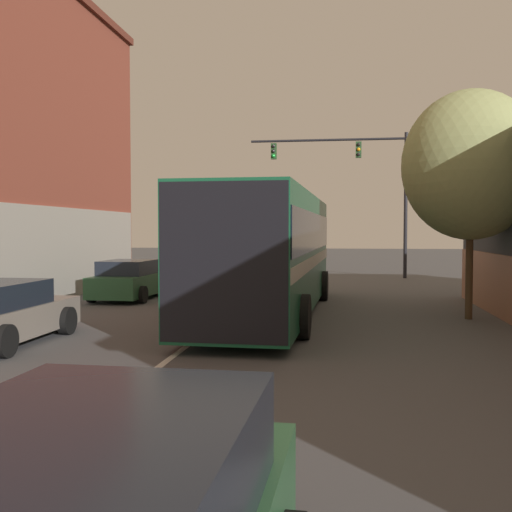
{
  "coord_description": "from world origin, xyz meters",
  "views": [
    {
      "loc": [
        3.17,
        0.88,
        2.4
      ],
      "look_at": [
        0.96,
        16.28,
        1.73
      ],
      "focal_mm": 42.0,
      "sensor_mm": 36.0,
      "label": 1
    }
  ],
  "objects_px": {
    "bus": "(270,248)",
    "street_tree_near": "(471,165)",
    "parked_car_left_near": "(130,280)",
    "parked_car_left_far": "(185,270)",
    "traffic_signal_gantry": "(361,174)"
  },
  "relations": [
    {
      "from": "parked_car_left_far",
      "to": "bus",
      "type": "bearing_deg",
      "value": -156.57
    },
    {
      "from": "parked_car_left_near",
      "to": "street_tree_near",
      "type": "relative_size",
      "value": 0.64
    },
    {
      "from": "bus",
      "to": "traffic_signal_gantry",
      "type": "xyz_separation_m",
      "value": [
        2.96,
        13.86,
        3.32
      ]
    },
    {
      "from": "parked_car_left_far",
      "to": "traffic_signal_gantry",
      "type": "relative_size",
      "value": 0.52
    },
    {
      "from": "traffic_signal_gantry",
      "to": "street_tree_near",
      "type": "xyz_separation_m",
      "value": [
        2.45,
        -13.97,
        -1.08
      ]
    },
    {
      "from": "parked_car_left_far",
      "to": "traffic_signal_gantry",
      "type": "xyz_separation_m",
      "value": [
        8.03,
        4.19,
        4.63
      ]
    },
    {
      "from": "parked_car_left_near",
      "to": "street_tree_near",
      "type": "xyz_separation_m",
      "value": [
        10.74,
        -3.26,
        3.5
      ]
    },
    {
      "from": "bus",
      "to": "parked_car_left_far",
      "type": "distance_m",
      "value": 11.0
    },
    {
      "from": "bus",
      "to": "parked_car_left_near",
      "type": "distance_m",
      "value": 6.31
    },
    {
      "from": "traffic_signal_gantry",
      "to": "parked_car_left_far",
      "type": "bearing_deg",
      "value": -152.46
    },
    {
      "from": "bus",
      "to": "street_tree_near",
      "type": "xyz_separation_m",
      "value": [
        5.41,
        -0.11,
        2.25
      ]
    },
    {
      "from": "bus",
      "to": "traffic_signal_gantry",
      "type": "relative_size",
      "value": 1.53
    },
    {
      "from": "bus",
      "to": "street_tree_near",
      "type": "distance_m",
      "value": 5.86
    },
    {
      "from": "parked_car_left_far",
      "to": "parked_car_left_near",
      "type": "bearing_deg",
      "value": 173.49
    },
    {
      "from": "bus",
      "to": "parked_car_left_near",
      "type": "bearing_deg",
      "value": 61.09
    }
  ]
}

